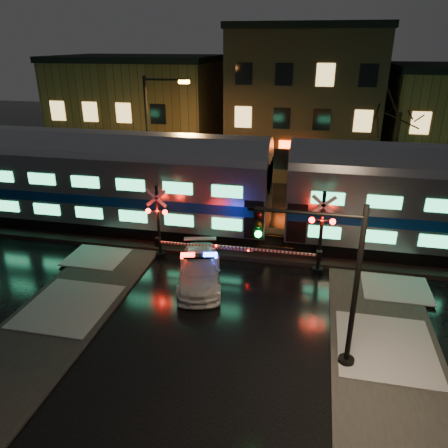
# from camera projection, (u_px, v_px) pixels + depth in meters

# --- Properties ---
(ground) EXTENTS (120.00, 120.00, 0.00)m
(ground) POSITION_uv_depth(u_px,v_px,m) (230.00, 289.00, 20.23)
(ground) COLOR black
(ground) RESTS_ON ground
(ballast) EXTENTS (90.00, 4.20, 0.24)m
(ballast) POSITION_uv_depth(u_px,v_px,m) (248.00, 242.00, 24.69)
(ballast) COLOR black
(ballast) RESTS_ON ground
(sidewalk_left) EXTENTS (4.00, 20.00, 0.12)m
(sidewalk_left) POSITION_uv_depth(u_px,v_px,m) (25.00, 352.00, 16.05)
(sidewalk_left) COLOR #2D2D2D
(sidewalk_left) RESTS_ON ground
(sidewalk_right) EXTENTS (4.00, 20.00, 0.12)m
(sidewalk_right) POSITION_uv_depth(u_px,v_px,m) (397.00, 410.00, 13.54)
(sidewalk_right) COLOR #2D2D2D
(sidewalk_right) RESTS_ON ground
(building_left) EXTENTS (14.00, 10.00, 9.00)m
(building_left) POSITION_uv_depth(u_px,v_px,m) (141.00, 112.00, 40.85)
(building_left) COLOR brown
(building_left) RESTS_ON ground
(building_mid) EXTENTS (12.00, 11.00, 11.50)m
(building_mid) POSITION_uv_depth(u_px,v_px,m) (304.00, 102.00, 37.92)
(building_mid) COLOR brown
(building_mid) RESTS_ON ground
(train) EXTENTS (51.00, 3.12, 5.92)m
(train) POSITION_uv_depth(u_px,v_px,m) (279.00, 189.00, 23.12)
(train) COLOR black
(train) RESTS_ON ballast
(police_car) EXTENTS (3.06, 5.16, 1.56)m
(police_car) POSITION_uv_depth(u_px,v_px,m) (199.00, 270.00, 20.47)
(police_car) COLOR white
(police_car) RESTS_ON ground
(crossing_signal_right) EXTENTS (6.04, 0.67, 4.28)m
(crossing_signal_right) POSITION_uv_depth(u_px,v_px,m) (313.00, 241.00, 20.94)
(crossing_signal_right) COLOR black
(crossing_signal_right) RESTS_ON ground
(crossing_signal_left) EXTENTS (5.64, 0.65, 4.00)m
(crossing_signal_left) POSITION_uv_depth(u_px,v_px,m) (165.00, 230.00, 22.42)
(crossing_signal_left) COLOR black
(crossing_signal_left) RESTS_ON ground
(traffic_light) EXTENTS (3.92, 0.70, 6.06)m
(traffic_light) POSITION_uv_depth(u_px,v_px,m) (326.00, 284.00, 14.41)
(traffic_light) COLOR black
(traffic_light) RESTS_ON ground
(streetlight) EXTENTS (2.92, 0.31, 8.74)m
(streetlight) POSITION_uv_depth(u_px,v_px,m) (152.00, 137.00, 27.73)
(streetlight) COLOR black
(streetlight) RESTS_ON ground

